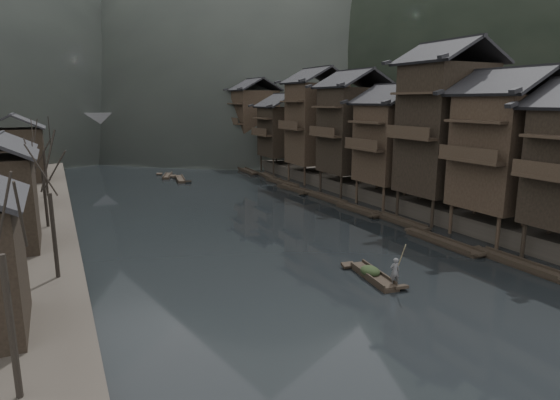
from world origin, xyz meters
TOP-DOWN VIEW (x-y plane):
  - water at (0.00, 0.00)m, footprint 300.00×300.00m
  - right_bank at (35.00, 40.00)m, footprint 40.00×200.00m
  - stilt_houses at (17.28, 19.41)m, footprint 9.00×67.60m
  - bare_trees at (-17.00, 8.09)m, footprint 3.79×43.18m
  - moored_sampans at (11.89, 17.76)m, footprint 3.11×56.77m
  - midriver_boats at (-0.49, 48.49)m, footprint 3.27×29.98m
  - stone_bridge at (-0.00, 72.00)m, footprint 40.00×6.00m
  - hero_sampan at (1.80, -4.26)m, footprint 1.76×5.31m
  - cargo_heap at (1.77, -4.02)m, footprint 1.15×1.51m
  - boatman at (2.06, -6.07)m, footprint 0.70×0.54m
  - bamboo_pole at (2.26, -6.07)m, footprint 0.60×1.87m

SIDE VIEW (x-z plane):
  - water at x=0.00m, z-range 0.00..0.00m
  - moored_sampans at x=11.89m, z-range -0.03..0.44m
  - hero_sampan at x=1.80m, z-range -0.02..0.42m
  - midriver_boats at x=-0.49m, z-range -0.02..0.43m
  - cargo_heap at x=1.77m, z-range 0.44..1.13m
  - right_bank at x=35.00m, z-range 0.00..1.80m
  - boatman at x=2.06m, z-range 0.44..2.16m
  - bamboo_pole at x=2.26m, z-range 2.16..5.65m
  - stone_bridge at x=0.00m, z-range 0.61..9.61m
  - bare_trees at x=-17.00m, z-range 2.82..10.40m
  - stilt_houses at x=17.28m, z-range 0.66..17.61m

